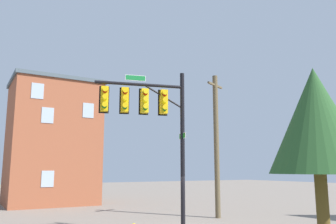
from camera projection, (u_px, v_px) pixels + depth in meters
signal_pole_assembly at (148, 114)px, 15.57m from camera, size 4.11×1.68×7.32m
utility_pole at (216, 143)px, 21.01m from camera, size 1.68×0.87×8.64m
tree_mid at (316, 121)px, 9.39m from camera, size 2.63×2.63×5.63m
brick_building at (53, 142)px, 28.97m from camera, size 7.15×6.28×10.21m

